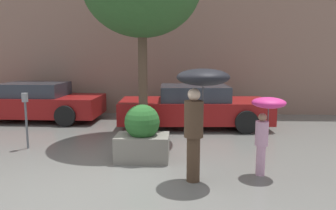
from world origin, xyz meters
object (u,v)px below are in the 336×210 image
(parked_car_far, at_px, (36,102))
(parking_meter, at_px, (26,109))
(planter_box, at_px, (142,135))
(person_child, at_px, (266,118))
(person_adult, at_px, (200,96))
(parked_car_near, at_px, (194,107))

(parked_car_far, height_order, parking_meter, parking_meter)
(planter_box, xyz_separation_m, person_child, (2.27, -0.74, 0.53))
(person_child, bearing_deg, parking_meter, 154.14)
(person_adult, distance_m, person_child, 1.29)
(person_adult, bearing_deg, parked_car_near, 85.33)
(parking_meter, bearing_deg, person_child, -16.43)
(person_child, bearing_deg, person_adult, -173.50)
(person_adult, height_order, person_child, person_adult)
(planter_box, xyz_separation_m, parked_car_far, (-3.99, 4.03, 0.07))
(planter_box, height_order, person_adult, person_adult)
(parking_meter, bearing_deg, parked_car_far, 110.81)
(person_adult, relative_size, person_child, 1.36)
(parked_car_near, xyz_separation_m, parked_car_far, (-5.16, 0.77, -0.00))
(person_adult, relative_size, parked_car_far, 0.45)
(person_child, height_order, parked_car_near, person_child)
(planter_box, bearing_deg, parking_meter, 165.03)
(planter_box, bearing_deg, parked_car_near, 70.13)
(person_child, relative_size, parked_car_far, 0.33)
(parked_car_far, bearing_deg, parked_car_near, -97.35)
(person_adult, bearing_deg, person_child, 12.41)
(parked_car_near, distance_m, parked_car_far, 5.22)
(person_child, distance_m, parked_car_far, 7.88)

